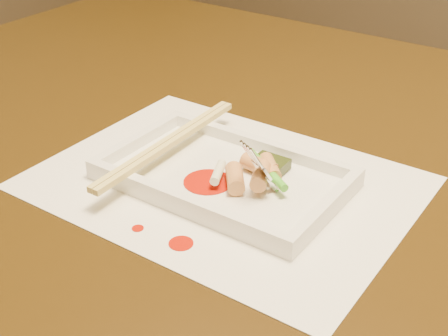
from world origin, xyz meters
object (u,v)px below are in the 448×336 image
Objects in this scene: chopstick_a at (165,142)px; fork at (292,125)px; table at (293,214)px; plate_base at (224,179)px; placemat at (224,183)px.

chopstick_a is 0.16m from fork.
table is 5.38× the size of plate_base.
chopstick_a is (-0.08, 0.00, 0.03)m from placemat.
placemat is 1.61× the size of chopstick_a.
plate_base is 1.86× the size of fork.
fork is (0.15, 0.02, 0.06)m from chopstick_a.
plate_base is at bearing 90.00° from placemat.
plate_base is at bearing -165.58° from fork.
chopstick_a is at bearing 180.00° from placemat.
plate_base is 1.05× the size of chopstick_a.
fork is at bearing 6.75° from chopstick_a.
plate_base is (0.00, 0.00, 0.00)m from placemat.
fork reaches higher than plate_base.
table is 3.50× the size of placemat.
placemat is (-0.02, -0.12, 0.10)m from table.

